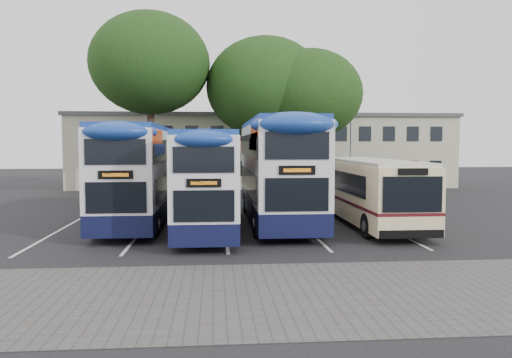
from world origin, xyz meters
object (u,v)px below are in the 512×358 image
object	(u,v)px
tree_left	(150,64)
bus_dd_right	(277,167)
bus_dd_left	(139,170)
tree_right	(310,94)
bus_dd_mid	(207,177)
bus_single	(369,188)
lamp_post	(351,125)
tree_mid	(265,88)

from	to	relation	value
tree_left	bus_dd_right	size ratio (longest dim) A/B	1.10
bus_dd_left	bus_dd_right	bearing A→B (deg)	-2.40
tree_right	bus_dd_right	distance (m)	12.45
bus_dd_mid	bus_single	bearing A→B (deg)	7.50
tree_left	tree_right	xyz separation A→B (m)	(10.81, -0.26, -1.96)
tree_right	lamp_post	bearing A→B (deg)	37.38
bus_single	tree_left	bearing A→B (deg)	132.94
bus_dd_left	tree_left	bearing A→B (deg)	94.28
bus_dd_right	bus_single	size ratio (longest dim) A/B	1.15
tree_left	tree_mid	xyz separation A→B (m)	(7.85, 0.86, -1.42)
lamp_post	bus_single	size ratio (longest dim) A/B	0.91
tree_left	bus_single	world-z (taller)	tree_left
lamp_post	bus_dd_mid	size ratio (longest dim) A/B	0.91
tree_mid	bus_dd_right	world-z (taller)	tree_mid
tree_right	bus_dd_left	distance (m)	15.40
lamp_post	tree_mid	bearing A→B (deg)	-165.71
bus_dd_mid	bus_dd_right	distance (m)	3.71
tree_mid	bus_dd_right	size ratio (longest dim) A/B	0.98
tree_right	bus_dd_mid	distance (m)	15.33
tree_left	bus_dd_left	size ratio (longest dim) A/B	1.17
tree_mid	bus_dd_mid	distance (m)	15.45
tree_mid	bus_dd_mid	size ratio (longest dim) A/B	1.12
bus_dd_left	bus_dd_right	size ratio (longest dim) A/B	0.94
bus_dd_left	bus_dd_mid	bearing A→B (deg)	-33.53
lamp_post	bus_single	bearing A→B (deg)	-102.25
lamp_post	bus_dd_right	world-z (taller)	lamp_post
lamp_post	bus_dd_mid	bearing A→B (deg)	-123.93
lamp_post	tree_mid	distance (m)	7.29
bus_dd_mid	bus_dd_left	bearing A→B (deg)	146.47
tree_mid	bus_dd_right	xyz separation A→B (m)	(-0.68, -12.16, -5.00)
bus_single	bus_dd_left	bearing A→B (deg)	173.96
lamp_post	tree_left	xyz separation A→B (m)	(-14.48, -2.55, 3.94)
bus_dd_mid	tree_left	bearing A→B (deg)	106.79
tree_right	bus_dd_right	world-z (taller)	tree_right
tree_mid	bus_single	distance (m)	14.70
lamp_post	bus_dd_left	bearing A→B (deg)	-135.16
tree_mid	tree_right	size ratio (longest dim) A/B	1.10
bus_dd_mid	bus_dd_right	xyz separation A→B (m)	(3.22, 1.81, 0.33)
bus_dd_left	bus_dd_mid	size ratio (longest dim) A/B	1.07
tree_right	bus_dd_left	bearing A→B (deg)	-132.82
bus_dd_right	tree_mid	bearing A→B (deg)	86.81
bus_dd_left	tree_mid	bearing A→B (deg)	59.41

